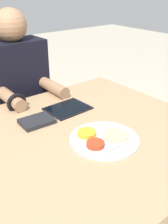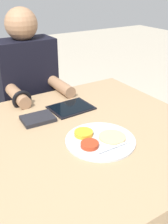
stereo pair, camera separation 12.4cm
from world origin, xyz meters
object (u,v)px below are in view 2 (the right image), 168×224
at_px(thali_tray, 99,140).
at_px(person_diner, 30,107).
at_px(tablet_device, 71,108).
at_px(red_notebook, 38,119).

height_order(thali_tray, person_diner, person_diner).
relative_size(thali_tray, person_diner, 0.25).
bearing_deg(thali_tray, tablet_device, 80.59).
height_order(thali_tray, red_notebook, thali_tray).
bearing_deg(red_notebook, person_diner, 74.68).
distance_m(thali_tray, tablet_device, 0.35).
height_order(red_notebook, tablet_device, red_notebook).
bearing_deg(person_diner, thali_tray, -88.88).
relative_size(red_notebook, tablet_device, 0.70).
height_order(tablet_device, person_diner, person_diner).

